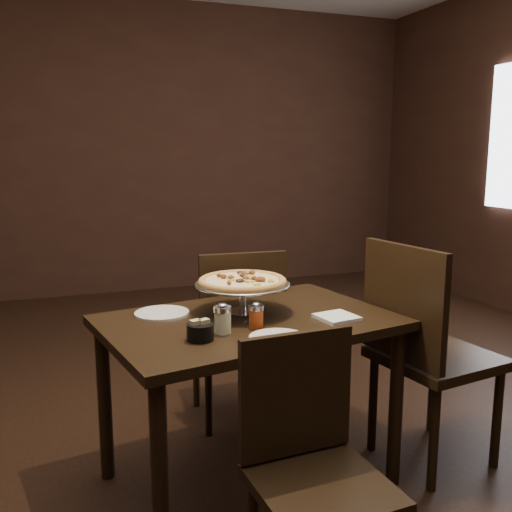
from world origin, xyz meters
name	(u,v)px	position (x,y,z in m)	size (l,w,h in m)	color
room	(254,145)	(0.06, 0.03, 1.40)	(6.04, 7.04, 2.84)	black
dining_table	(249,340)	(0.01, -0.06, 0.62)	(1.25, 0.94, 0.71)	black
pizza_stand	(242,282)	(0.01, 0.02, 0.85)	(0.40, 0.40, 0.16)	silver
parmesan_shaker	(223,319)	(-0.15, -0.21, 0.77)	(0.07, 0.07, 0.12)	#F4F0BD
pepper_flake_shaker	(256,316)	(-0.01, -0.20, 0.76)	(0.06, 0.06, 0.10)	maroon
packet_caddy	(200,331)	(-0.24, -0.26, 0.74)	(0.10, 0.10, 0.08)	black
napkin_stack	(337,317)	(0.33, -0.20, 0.72)	(0.15, 0.15, 0.02)	silver
plate_left	(162,313)	(-0.31, 0.11, 0.72)	(0.22, 0.22, 0.01)	silver
plate_near	(278,338)	(0.02, -0.35, 0.72)	(0.21, 0.21, 0.01)	silver
serving_spatula	(259,284)	(0.07, -0.02, 0.84)	(0.15, 0.15, 0.02)	silver
chair_far	(237,330)	(0.13, 0.45, 0.50)	(0.45, 0.45, 0.91)	black
chair_near	(312,460)	(-0.02, -0.72, 0.45)	(0.40, 0.40, 0.82)	black
chair_side	(424,346)	(0.77, -0.20, 0.55)	(0.53, 0.53, 1.00)	black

